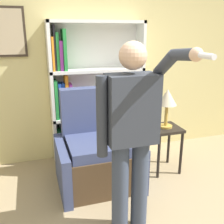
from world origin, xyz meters
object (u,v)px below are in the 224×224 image
Objects in this scene: armchair at (97,154)px; table_lamp at (167,100)px; side_table at (165,137)px; bookcase at (87,96)px; person_standing at (131,132)px.

armchair reaches higher than table_lamp.
armchair is 1.86× the size of side_table.
table_lamp is (0.91, 0.01, 0.61)m from armchair.
table_lamp is (0.87, -0.66, 0.05)m from bookcase.
armchair is at bearing 94.78° from person_standing.
armchair is 1.10m from table_lamp.
bookcase is 1.18m from side_table.
table_lamp is (0.84, 0.92, -0.01)m from person_standing.
side_table is at bearing 0.81° from armchair.
bookcase is 1.58m from person_standing.
armchair is 2.29× the size of table_lamp.
bookcase reaches higher than table_lamp.
armchair is 0.66× the size of person_standing.
bookcase reaches higher than person_standing.
table_lamp is at bearing 0.81° from armchair.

